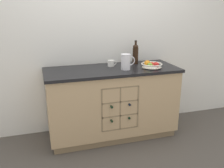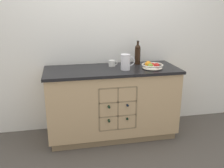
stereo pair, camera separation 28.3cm
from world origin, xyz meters
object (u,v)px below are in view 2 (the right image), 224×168
Objects in this scene: fruit_bowl at (152,66)px; white_pitcher at (126,62)px; ceramic_mug at (112,63)px; standing_wine_bottle at (138,54)px.

fruit_bowl is 0.34m from white_pitcher.
white_pitcher reaches higher than ceramic_mug.
white_pitcher is 0.62× the size of standing_wine_bottle.
ceramic_mug is (-0.46, 0.23, 0.00)m from fruit_bowl.
white_pitcher is at bearing -130.41° from standing_wine_bottle.
ceramic_mug is at bearing -170.79° from standing_wine_bottle.
ceramic_mug is (-0.12, 0.22, -0.06)m from white_pitcher.
fruit_bowl is 0.86× the size of standing_wine_bottle.
white_pitcher is 1.63× the size of ceramic_mug.
standing_wine_bottle reaches higher than white_pitcher.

